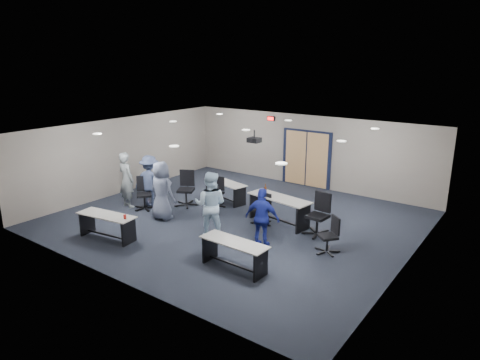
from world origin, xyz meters
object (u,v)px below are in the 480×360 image
Objects in this scene: chair_back_d at (318,215)px; chair_back_c at (262,209)px; person_gray at (126,180)px; person_plaid at (162,191)px; person_back at (150,181)px; person_navy at (262,218)px; person_lightblue at (210,205)px; table_front_left at (107,222)px; chair_back_a at (186,189)px; chair_loose_left at (144,193)px; table_back_left at (225,188)px; chair_loose_right at (328,235)px; chair_back_b at (216,192)px; table_front_right at (234,250)px; table_back_right at (279,205)px.

chair_back_c is at bearing -166.81° from chair_back_d.
person_gray reaches higher than person_plaid.
person_back is (-5.51, -1.03, 0.26)m from chair_back_d.
person_navy is (0.87, -1.30, 0.33)m from chair_back_c.
person_gray is 3.78m from person_lightblue.
person_gray is at bearing -158.57° from chair_back_c.
person_navy is at bearing -112.46° from chair_back_d.
chair_back_a reaches higher than table_front_left.
chair_loose_left is 1.20m from person_plaid.
person_navy is at bearing -24.62° from table_back_left.
chair_back_d is 2.94m from person_lightblue.
person_navy reaches higher than chair_loose_right.
chair_back_a is 0.98× the size of chair_back_d.
chair_back_b is at bearing -177.83° from chair_back_d.
chair_back_d is at bearing -158.78° from person_gray.
chair_loose_left is 6.19m from chair_loose_right.
person_back reaches higher than chair_loose_right.
chair_back_a is (-3.95, 2.61, 0.12)m from table_front_right.
table_back_left is 1.12× the size of person_navy.
chair_back_d is (4.61, 0.31, 0.01)m from chair_back_a.
person_plaid is (-2.68, -1.39, 0.43)m from chair_back_c.
table_front_left is at bearing 135.75° from person_gray.
chair_back_d reaches higher than chair_loose_right.
chair_back_c is at bearing 112.16° from table_front_right.
chair_back_c reaches higher than table_front_left.
chair_back_d is 0.65× the size of person_gray.
person_lightblue reaches higher than chair_back_c.
person_back reaches higher than table_front_left.
person_gray reaches higher than person_back.
chair_back_c is at bearing -125.13° from table_back_right.
chair_back_d is 0.65× the size of person_lightblue.
chair_loose_right is 3.18m from person_lightblue.
chair_back_b reaches higher than table_front_right.
table_front_left is at bearing -112.99° from chair_back_b.
table_front_left is 2.64m from person_gray.
chair_back_c is at bearing -155.06° from person_plaid.
table_back_right is 2.26m from chair_loose_right.
table_front_left is at bearing -84.81° from table_back_left.
table_back_right reaches higher than chair_loose_left.
table_front_right is 1.60× the size of chair_loose_left.
person_plaid reaches higher than chair_back_a.
person_navy is 4.74m from person_back.
chair_back_b is at bearing -6.59° from chair_loose_left.
person_gray is 1.07× the size of person_back.
chair_back_c is (-0.36, -0.37, -0.10)m from table_back_right.
table_front_left is at bearing -169.07° from table_front_right.
chair_back_b is 0.54× the size of person_lightblue.
chair_back_c is at bearing -136.82° from person_lightblue.
table_front_left is 2.41m from chair_loose_left.
table_front_left is 0.96× the size of person_gray.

